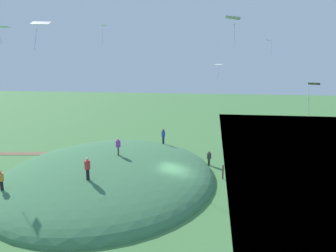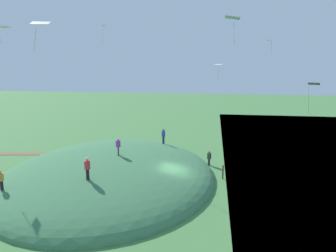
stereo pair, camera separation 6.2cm
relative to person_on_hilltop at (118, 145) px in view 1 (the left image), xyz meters
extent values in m
plane|color=#467D40|center=(-5.79, 1.72, -3.26)|extent=(160.00, 160.00, 0.00)
ellipsoid|color=#3D7449|center=(0.94, 0.39, -3.26)|extent=(20.55, 24.82, 4.40)
cube|color=brown|center=(12.80, -6.12, -3.24)|extent=(16.60, 3.64, 0.04)
cube|color=#3A352D|center=(0.00, 0.00, -0.66)|extent=(0.20, 0.28, 0.82)
cylinder|color=purple|center=(0.00, 0.00, 0.08)|extent=(0.57, 0.57, 0.65)
sphere|color=beige|center=(0.00, 0.00, 0.53)|extent=(0.25, 0.25, 0.25)
cube|color=black|center=(7.31, 7.28, -1.65)|extent=(0.26, 0.19, 0.78)
cylinder|color=orange|center=(7.31, 7.28, -0.95)|extent=(0.53, 0.53, 0.62)
sphere|color=tan|center=(7.31, 7.28, -0.53)|extent=(0.23, 0.23, 0.23)
cube|color=black|center=(0.72, 6.01, -0.86)|extent=(0.28, 0.21, 0.87)
cylinder|color=red|center=(0.72, 6.01, -0.08)|extent=(0.57, 0.57, 0.69)
sphere|color=beige|center=(0.72, 6.01, 0.39)|extent=(0.26, 0.26, 0.26)
cube|color=#222D45|center=(-3.20, -7.81, -1.43)|extent=(0.25, 0.26, 0.86)
cylinder|color=#344BAC|center=(-3.20, -7.81, -0.66)|extent=(0.60, 0.60, 0.68)
sphere|color=brown|center=(-3.20, -7.81, -0.19)|extent=(0.26, 0.26, 0.26)
cube|color=#2F3833|center=(-8.67, -4.68, -2.88)|extent=(0.25, 0.29, 0.77)
cylinder|color=#3E423F|center=(-8.67, -4.68, -2.19)|extent=(0.63, 0.63, 0.61)
sphere|color=brown|center=(-8.67, -4.68, -1.77)|extent=(0.23, 0.23, 0.23)
cube|color=silver|center=(-14.77, 9.00, 6.64)|extent=(0.78, 0.66, 0.18)
cylinder|color=silver|center=(-14.57, 8.94, 5.58)|extent=(0.14, 0.18, 1.80)
cube|color=silver|center=(5.15, 8.35, 10.16)|extent=(1.16, 1.05, 0.07)
cylinder|color=silver|center=(5.37, 8.47, 9.47)|extent=(0.14, 0.15, 0.90)
cube|color=white|center=(-9.32, -0.62, 7.56)|extent=(1.00, 0.96, 0.09)
cylinder|color=white|center=(-9.30, -0.66, 6.82)|extent=(0.19, 0.10, 1.06)
cube|color=white|center=(-14.38, -5.95, 9.91)|extent=(0.61, 0.77, 0.16)
cylinder|color=white|center=(-14.65, -5.79, 9.19)|extent=(0.07, 0.16, 1.10)
cube|color=white|center=(3.57, -7.46, 11.77)|extent=(0.88, 0.92, 0.09)
cylinder|color=white|center=(3.64, -7.38, 10.60)|extent=(0.23, 0.29, 1.93)
cube|color=white|center=(0.38, 12.13, 9.95)|extent=(1.12, 0.89, 0.23)
cylinder|color=white|center=(0.68, 12.27, 9.11)|extent=(0.17, 0.20, 1.19)
cube|color=white|center=(-9.72, 12.70, 10.00)|extent=(0.73, 1.03, 0.13)
cylinder|color=white|center=(-9.81, 12.97, 9.23)|extent=(0.09, 0.17, 1.04)
cylinder|color=brown|center=(-10.05, -0.80, -2.57)|extent=(0.14, 0.14, 1.38)
camera|label=1|loc=(-8.87, 29.16, 8.08)|focal=34.68mm
camera|label=2|loc=(-8.93, 29.15, 8.08)|focal=34.68mm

